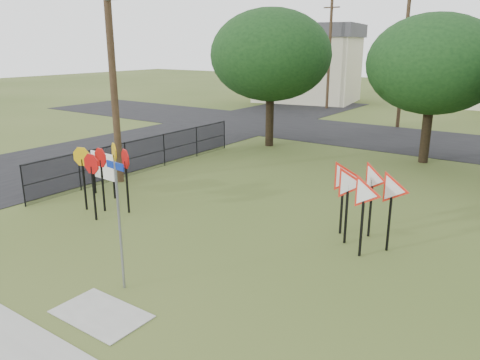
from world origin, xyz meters
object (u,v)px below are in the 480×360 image
object	(u,v)px
street_name_sign	(119,218)
stop_sign_cluster	(103,164)
info_board	(103,167)
yield_sign_cluster	(364,187)

from	to	relation	value
street_name_sign	stop_sign_cluster	distance (m)	5.48
street_name_sign	stop_sign_cluster	world-z (taller)	street_name_sign
stop_sign_cluster	info_board	distance (m)	1.82
stop_sign_cluster	yield_sign_cluster	size ratio (longest dim) A/B	0.88
yield_sign_cluster	info_board	xyz separation A→B (m)	(-9.36, -1.30, -0.58)
street_name_sign	info_board	size ratio (longest dim) A/B	1.83
yield_sign_cluster	street_name_sign	bearing A→B (deg)	-122.51
street_name_sign	info_board	distance (m)	7.23
street_name_sign	info_board	xyz separation A→B (m)	(-5.83, 4.23, -0.63)
street_name_sign	yield_sign_cluster	bearing A→B (deg)	57.49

